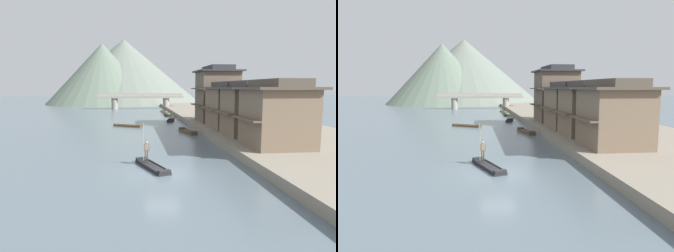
% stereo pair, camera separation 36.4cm
% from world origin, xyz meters
% --- Properties ---
extents(ground_plane, '(400.00, 400.00, 0.00)m').
position_xyz_m(ground_plane, '(0.00, 0.00, 0.00)').
color(ground_plane, slate).
extents(riverbank_right, '(18.00, 110.00, 0.80)m').
position_xyz_m(riverbank_right, '(15.85, 30.00, 0.40)').
color(riverbank_right, gray).
rests_on(riverbank_right, ground).
extents(boat_foreground_poled, '(2.56, 4.76, 0.40)m').
position_xyz_m(boat_foreground_poled, '(-0.66, 1.72, 0.13)').
color(boat_foreground_poled, '#232326').
rests_on(boat_foreground_poled, ground).
extents(boatman_person, '(0.52, 0.39, 3.04)m').
position_xyz_m(boatman_person, '(-1.05, 2.74, 1.40)').
color(boatman_person, black).
rests_on(boatman_person, boat_foreground_poled).
extents(boat_moored_nearest, '(0.90, 4.22, 0.71)m').
position_xyz_m(boat_moored_nearest, '(5.44, 48.80, 0.25)').
color(boat_moored_nearest, brown).
rests_on(boat_moored_nearest, ground).
extents(boat_moored_second, '(1.30, 3.61, 0.76)m').
position_xyz_m(boat_moored_second, '(5.31, 43.31, 0.29)').
color(boat_moored_second, '#232326').
rests_on(boat_moored_second, ground).
extents(boat_moored_third, '(4.69, 3.31, 0.39)m').
position_xyz_m(boat_moored_third, '(-2.92, 26.98, 0.13)').
color(boat_moored_third, brown).
rests_on(boat_moored_third, ground).
extents(boat_moored_far, '(1.89, 4.60, 0.53)m').
position_xyz_m(boat_moored_far, '(5.28, 19.35, 0.18)').
color(boat_moored_far, brown).
rests_on(boat_moored_far, ground).
extents(boat_midriver_drifting, '(2.23, 5.60, 0.78)m').
position_xyz_m(boat_midriver_drifting, '(4.88, 34.64, 0.26)').
color(boat_midriver_drifting, '#232326').
rests_on(boat_midriver_drifting, ground).
extents(boat_midriver_upstream, '(0.98, 4.46, 0.35)m').
position_xyz_m(boat_midriver_upstream, '(5.32, 54.33, 0.12)').
color(boat_midriver_upstream, brown).
rests_on(boat_midriver_upstream, ground).
extents(house_waterfront_nearest, '(6.36, 6.58, 6.14)m').
position_xyz_m(house_waterfront_nearest, '(10.93, 5.17, 3.80)').
color(house_waterfront_nearest, '#75604C').
rests_on(house_waterfront_nearest, riverbank_right).
extents(house_waterfront_second, '(6.59, 6.28, 6.14)m').
position_xyz_m(house_waterfront_second, '(11.05, 11.92, 3.80)').
color(house_waterfront_second, '#75604C').
rests_on(house_waterfront_second, riverbank_right).
extents(house_waterfront_tall, '(5.92, 7.76, 6.14)m').
position_xyz_m(house_waterfront_tall, '(10.71, 18.70, 3.79)').
color(house_waterfront_tall, '#75604C').
rests_on(house_waterfront_tall, riverbank_right).
extents(house_waterfront_narrow, '(7.05, 7.16, 8.74)m').
position_xyz_m(house_waterfront_narrow, '(11.27, 26.45, 5.09)').
color(house_waterfront_narrow, brown).
rests_on(house_waterfront_narrow, riverbank_right).
extents(stone_bridge, '(24.45, 2.40, 4.40)m').
position_xyz_m(stone_bridge, '(0.00, 66.46, 2.84)').
color(stone_bridge, gray).
rests_on(stone_bridge, ground).
extents(hill_far_west, '(40.97, 40.97, 22.23)m').
position_xyz_m(hill_far_west, '(-13.29, 95.51, 11.11)').
color(hill_far_west, '#5B6B5B').
rests_on(hill_far_west, ground).
extents(hill_far_centre, '(61.06, 61.06, 25.22)m').
position_xyz_m(hill_far_centre, '(-5.57, 105.46, 12.61)').
color(hill_far_centre, slate).
rests_on(hill_far_centre, ground).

